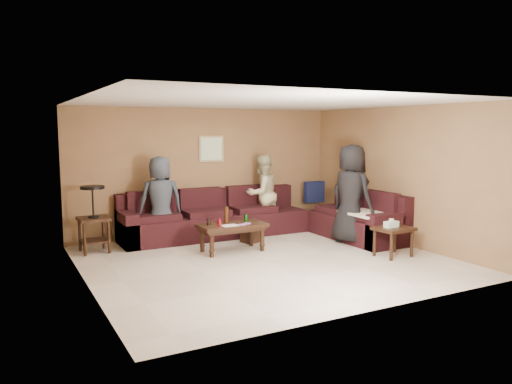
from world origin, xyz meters
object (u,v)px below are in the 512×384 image
Objects in this scene: sectional_sofa at (266,221)px; person_left at (161,200)px; end_table_left at (94,218)px; person_middle at (262,194)px; side_table_right at (393,231)px; waste_bin at (251,233)px; person_right at (351,194)px; coffee_table at (232,228)px.

sectional_sofa is 2.88× the size of person_left.
person_middle is at bearing 2.81° from end_table_left.
side_table_right is 0.40× the size of person_middle.
sectional_sofa reaches higher than waste_bin.
end_table_left is at bearing 60.10° from person_right.
waste_bin is (2.70, -0.57, -0.43)m from end_table_left.
end_table_left is 4.55m from person_right.
waste_bin is 1.76m from person_left.
person_middle is (2.15, 0.10, -0.02)m from person_left.
sectional_sofa is 2.52m from side_table_right.
end_table_left is (-3.14, 0.35, 0.27)m from sectional_sofa.
sectional_sofa is at bearing 26.08° from waste_bin.
end_table_left reaches higher than waste_bin.
side_table_right is at bearing -31.06° from end_table_left.
coffee_table is at bearing 31.95° from person_middle.
side_table_right is at bearing -62.60° from sectional_sofa.
side_table_right is 4.10m from person_left.
coffee_table is at bearing 133.82° from person_left.
person_middle is at bearing 68.73° from sectional_sofa.
side_table_right is at bearing 169.57° from person_right.
waste_bin is 0.22× the size of person_middle.
end_table_left reaches higher than coffee_table.
person_right is at bearing 107.72° from person_middle.
end_table_left is 0.63× the size of person_right.
person_right is (1.15, -1.13, 0.58)m from sectional_sofa.
person_left is 1.02× the size of person_middle.
person_middle is at bearing 44.13° from coffee_table.
end_table_left is at bearing 148.94° from side_table_right.
coffee_table is 1.77m from person_middle.
coffee_table is 0.79m from waste_bin.
person_right is at bearing -44.55° from sectional_sofa.
person_middle is at bearing 19.12° from person_right.
person_middle is (1.24, 1.20, 0.38)m from coffee_table.
end_table_left is at bearing -9.37° from person_middle.
end_table_left reaches higher than side_table_right.
person_right reaches higher than coffee_table.
person_right reaches higher than sectional_sofa.
end_table_left is 0.71× the size of person_left.
person_right reaches higher than person_left.
coffee_table is at bearing -146.61° from sectional_sofa.
coffee_table is 0.71× the size of person_left.
coffee_table reaches higher than waste_bin.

